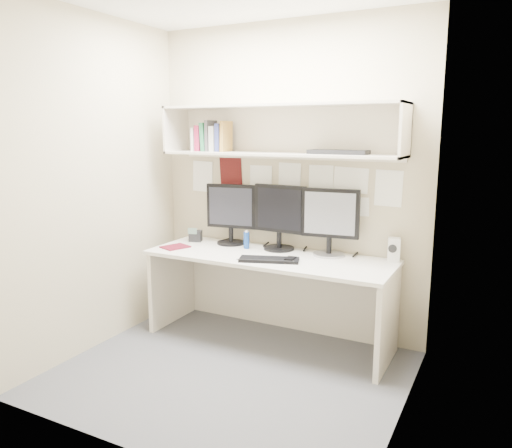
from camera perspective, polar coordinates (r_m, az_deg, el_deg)
The scene contains 19 objects.
floor at distance 3.74m, azimuth -3.05°, elevation -16.69°, with size 2.40×2.00×0.01m, color #4B4B50.
wall_back at distance 4.24m, azimuth 3.63°, elevation 4.98°, with size 2.40×0.02×2.60m, color #B5A98A.
wall_front at distance 2.55m, azimuth -14.75°, elevation 0.82°, with size 2.40×0.02×2.60m, color #B5A98A.
wall_left at distance 4.09m, azimuth -17.96°, elevation 4.27°, with size 0.02×2.00×2.60m, color #B5A98A.
wall_right at distance 2.93m, azimuth 17.37°, elevation 1.94°, with size 0.02×2.00×2.60m, color #B5A98A.
desk at distance 4.13m, azimuth 1.50°, elevation -8.47°, with size 2.00×0.70×0.73m.
overhead_hutch at distance 4.09m, azimuth 2.90°, elevation 10.67°, with size 2.00×0.38×0.40m.
pinned_papers at distance 4.24m, azimuth 3.59°, elevation 4.30°, with size 1.92×0.01×0.48m, color white, non-canonical shape.
monitor_left at distance 4.37m, azimuth -2.84°, elevation 1.36°, with size 0.45×0.25×0.53m.
monitor_center at distance 4.16m, azimuth 2.73°, elevation 0.99°, with size 0.47×0.26×0.54m.
monitor_right at distance 4.00m, azimuth 8.46°, elevation 0.45°, with size 0.46×0.25×0.54m.
keyboard at distance 3.84m, azimuth 1.51°, elevation -4.09°, with size 0.46×0.16×0.02m, color black.
mouse at distance 3.83m, azimuth 3.94°, elevation -4.09°, with size 0.07×0.11×0.03m, color black.
speaker at distance 3.96m, azimuth 15.47°, elevation -2.84°, with size 0.11×0.11×0.18m.
blue_bottle at distance 4.23m, azimuth -1.09°, elevation -1.84°, with size 0.05×0.05×0.15m.
maroon_notebook at distance 4.33m, azimuth -9.21°, elevation -2.60°, with size 0.18×0.21×0.01m, color #5C0F1E.
desk_phone at distance 4.53m, azimuth -6.94°, elevation -1.34°, with size 0.13×0.13×0.13m.
book_stack at distance 4.36m, azimuth -5.05°, elevation 9.81°, with size 0.33×0.16×0.26m.
hutch_tray at distance 3.88m, azimuth 9.39°, elevation 8.12°, with size 0.45×0.17×0.03m, color black.
Camera 1 is at (1.69, -2.86, 1.72)m, focal length 35.00 mm.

